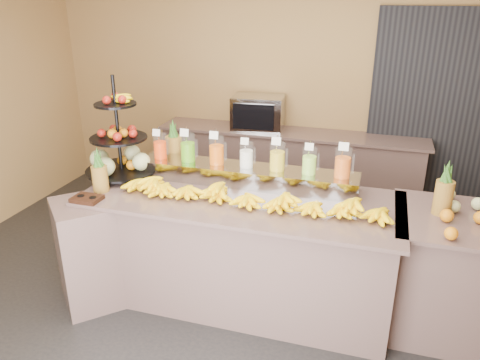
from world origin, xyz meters
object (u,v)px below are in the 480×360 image
at_px(right_fruit_pile, 468,216).
at_px(oven_warmer, 258,113).
at_px(condiment_caddy, 87,199).
at_px(pitcher_tray, 246,175).
at_px(banana_heap, 249,194).
at_px(fruit_stand, 124,151).

xyz_separation_m(right_fruit_pile, oven_warmer, (-2.01, 1.97, 0.11)).
bearing_deg(condiment_caddy, pitcher_tray, 32.84).
relative_size(condiment_caddy, right_fruit_pile, 0.45).
distance_m(condiment_caddy, oven_warmer, 2.48).
bearing_deg(banana_heap, oven_warmer, 103.22).
bearing_deg(right_fruit_pile, oven_warmer, 135.65).
bearing_deg(oven_warmer, fruit_stand, -116.47).
distance_m(pitcher_tray, banana_heap, 0.38).
xyz_separation_m(banana_heap, condiment_caddy, (-1.21, -0.34, -0.06)).
bearing_deg(oven_warmer, pitcher_tray, -83.10).
xyz_separation_m(condiment_caddy, right_fruit_pile, (2.74, 0.40, 0.06)).
xyz_separation_m(pitcher_tray, right_fruit_pile, (1.67, -0.30, 0.01)).
bearing_deg(right_fruit_pile, fruit_stand, 176.50).
distance_m(banana_heap, condiment_caddy, 1.26).
distance_m(banana_heap, right_fruit_pile, 1.54).
bearing_deg(fruit_stand, pitcher_tray, 12.75).
bearing_deg(banana_heap, right_fruit_pile, 2.34).
bearing_deg(condiment_caddy, fruit_stand, 88.27).
xyz_separation_m(pitcher_tray, banana_heap, (0.13, -0.36, -0.00)).
height_order(pitcher_tray, right_fruit_pile, right_fruit_pile).
bearing_deg(fruit_stand, right_fruit_pile, 2.27).
relative_size(banana_heap, oven_warmer, 3.75).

